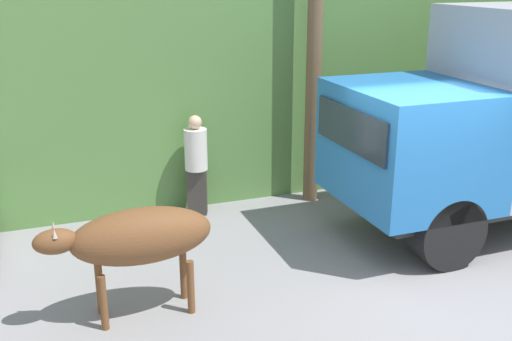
% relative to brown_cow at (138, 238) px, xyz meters
% --- Properties ---
extents(ground_plane, '(60.00, 60.00, 0.00)m').
position_rel_brown_cow_xyz_m(ground_plane, '(3.66, -0.39, -1.01)').
color(ground_plane, gray).
extents(hillside_embankment, '(32.00, 6.61, 3.90)m').
position_rel_brown_cow_xyz_m(hillside_embankment, '(3.66, 6.45, 0.94)').
color(hillside_embankment, '#568442').
rests_on(hillside_embankment, ground_plane).
extents(brown_cow, '(2.03, 0.67, 1.36)m').
position_rel_brown_cow_xyz_m(brown_cow, '(0.00, 0.00, 0.00)').
color(brown_cow, brown).
rests_on(brown_cow, ground_plane).
extents(pedestrian_on_hill, '(0.49, 0.49, 1.72)m').
position_rel_brown_cow_xyz_m(pedestrian_on_hill, '(1.45, 2.82, -0.07)').
color(pedestrian_on_hill, '#38332D').
rests_on(pedestrian_on_hill, ground_plane).
extents(utility_pole, '(0.90, 0.26, 6.34)m').
position_rel_brown_cow_xyz_m(utility_pole, '(3.55, 2.78, 2.26)').
color(utility_pole, brown).
rests_on(utility_pole, ground_plane).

